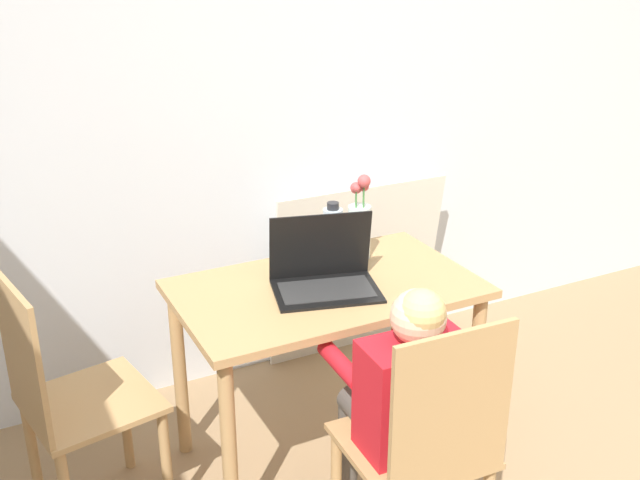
{
  "coord_description": "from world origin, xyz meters",
  "views": [
    {
      "loc": [
        -1.36,
        -0.69,
        1.88
      ],
      "look_at": [
        -0.28,
        1.46,
        0.91
      ],
      "focal_mm": 42.0,
      "sensor_mm": 36.0,
      "label": 1
    }
  ],
  "objects_px": {
    "flower_vase": "(359,225)",
    "water_bottle": "(333,238)",
    "person_seated": "(404,389)",
    "chair_spare": "(69,401)",
    "laptop": "(324,272)",
    "chair_occupied": "(424,450)"
  },
  "relations": [
    {
      "from": "flower_vase",
      "to": "water_bottle",
      "type": "relative_size",
      "value": 1.31
    },
    {
      "from": "water_bottle",
      "to": "chair_occupied",
      "type": "bearing_deg",
      "value": -97.9
    },
    {
      "from": "chair_occupied",
      "to": "water_bottle",
      "type": "xyz_separation_m",
      "value": [
        0.11,
        0.8,
        0.37
      ]
    },
    {
      "from": "flower_vase",
      "to": "laptop",
      "type": "bearing_deg",
      "value": -143.74
    },
    {
      "from": "chair_spare",
      "to": "flower_vase",
      "type": "distance_m",
      "value": 1.21
    },
    {
      "from": "chair_spare",
      "to": "water_bottle",
      "type": "distance_m",
      "value": 1.07
    },
    {
      "from": "chair_occupied",
      "to": "chair_spare",
      "type": "bearing_deg",
      "value": -37.0
    },
    {
      "from": "person_seated",
      "to": "flower_vase",
      "type": "relative_size",
      "value": 2.89
    },
    {
      "from": "water_bottle",
      "to": "flower_vase",
      "type": "bearing_deg",
      "value": 17.22
    },
    {
      "from": "chair_occupied",
      "to": "person_seated",
      "type": "bearing_deg",
      "value": -90.0
    },
    {
      "from": "chair_occupied",
      "to": "chair_spare",
      "type": "xyz_separation_m",
      "value": [
        -0.89,
        0.73,
        0.0
      ]
    },
    {
      "from": "chair_occupied",
      "to": "flower_vase",
      "type": "bearing_deg",
      "value": -104.24
    },
    {
      "from": "flower_vase",
      "to": "water_bottle",
      "type": "xyz_separation_m",
      "value": [
        -0.14,
        -0.04,
        -0.01
      ]
    },
    {
      "from": "person_seated",
      "to": "flower_vase",
      "type": "height_order",
      "value": "flower_vase"
    },
    {
      "from": "person_seated",
      "to": "flower_vase",
      "type": "xyz_separation_m",
      "value": [
        0.24,
        0.71,
        0.25
      ]
    },
    {
      "from": "flower_vase",
      "to": "chair_spare",
      "type": "bearing_deg",
      "value": -174.42
    },
    {
      "from": "chair_occupied",
      "to": "flower_vase",
      "type": "relative_size",
      "value": 2.77
    },
    {
      "from": "laptop",
      "to": "flower_vase",
      "type": "distance_m",
      "value": 0.31
    },
    {
      "from": "person_seated",
      "to": "laptop",
      "type": "xyz_separation_m",
      "value": [
        -0.0,
        0.53,
        0.17
      ]
    },
    {
      "from": "chair_spare",
      "to": "water_bottle",
      "type": "relative_size",
      "value": 3.61
    },
    {
      "from": "person_seated",
      "to": "laptop",
      "type": "relative_size",
      "value": 2.33
    },
    {
      "from": "person_seated",
      "to": "flower_vase",
      "type": "bearing_deg",
      "value": -106.66
    }
  ]
}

